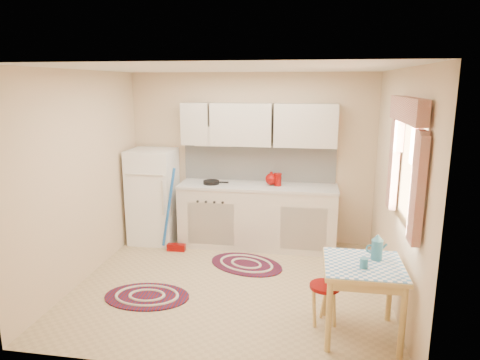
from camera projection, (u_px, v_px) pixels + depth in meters
name	position (u px, v px, depth m)	size (l,w,h in m)	color
room_shell	(248.00, 149.00, 4.95)	(3.64, 3.60, 2.52)	tan
fridge	(153.00, 196.00, 6.38)	(0.65, 0.60, 1.40)	white
broom	(175.00, 211.00, 5.99)	(0.28, 0.12, 1.20)	blue
base_cabinets	(257.00, 217.00, 6.23)	(2.25, 0.60, 0.88)	beige
countertop	(258.00, 186.00, 6.13)	(2.27, 0.62, 0.04)	beige
frying_pan	(211.00, 182.00, 6.18)	(0.23, 0.23, 0.05)	black
red_kettle	(271.00, 179.00, 6.07)	(0.19, 0.17, 0.19)	#7B0604
red_canister	(278.00, 180.00, 6.06)	(0.10, 0.10, 0.16)	#7B0604
table	(361.00, 300.00, 4.01)	(0.72, 0.72, 0.72)	#E0BE70
stool	(324.00, 304.00, 4.23)	(0.30, 0.30, 0.42)	#7B0604
coffee_pot	(377.00, 247.00, 3.99)	(0.13, 0.11, 0.26)	#2C6C87
mug	(364.00, 264.00, 3.82)	(0.07, 0.07, 0.10)	#2C6C87
rug_center	(246.00, 264.00, 5.65)	(1.01, 0.67, 0.02)	#660D0B
rug_left	(147.00, 296.00, 4.80)	(0.96, 0.64, 0.02)	#660D0B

